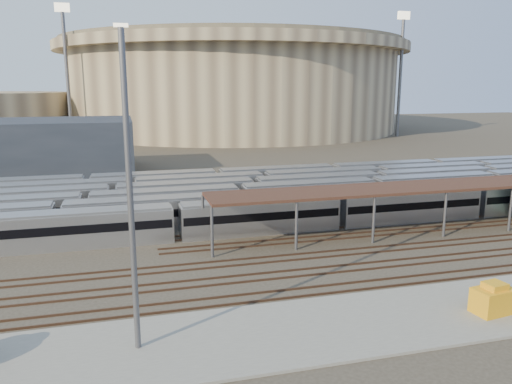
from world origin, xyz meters
name	(u,v)px	position (x,y,z in m)	size (l,w,h in m)	color
ground	(295,254)	(0.00, 0.00, 0.00)	(420.00, 420.00, 0.00)	#383026
apron	(299,330)	(-5.00, -15.00, 0.10)	(50.00, 9.00, 0.20)	gray
subway_trains	(255,196)	(0.88, 18.50, 1.80)	(124.31, 23.90, 3.60)	#BCBDC1
inspection_shed	(464,185)	(22.00, 4.00, 4.98)	(60.30, 6.00, 5.30)	#58585D
empty_tracks	(314,271)	(0.00, -5.00, 0.09)	(170.00, 9.62, 0.18)	#4C3323
stadium	(234,84)	(25.00, 140.00, 16.47)	(124.00, 124.00, 32.50)	tan
service_building	(15,148)	(-35.00, 55.00, 5.00)	(42.00, 20.00, 10.00)	#1E232D
floodlight_0	(67,69)	(-30.00, 110.00, 20.65)	(4.00, 1.00, 38.40)	#58585D
floodlight_2	(401,71)	(70.00, 100.00, 20.65)	(4.00, 1.00, 38.40)	#58585D
floodlight_3	(134,73)	(-10.00, 160.00, 20.65)	(4.00, 1.00, 38.40)	#58585D
yard_light_pole	(130,195)	(-15.57, -14.59, 10.01)	(0.80, 0.36, 19.46)	#58585D
yellow_equipment	(493,300)	(9.44, -16.21, 1.11)	(2.92, 1.82, 1.82)	orange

